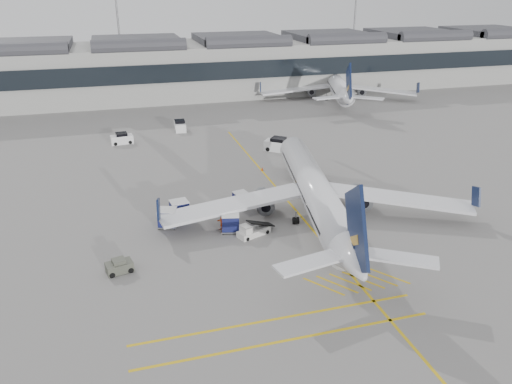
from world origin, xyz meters
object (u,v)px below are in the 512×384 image
object	(u,v)px
airliner_main	(315,192)
pushback_tug	(119,266)
ramp_agent_b	(221,220)
ramp_agent_a	(266,206)
baggage_cart_a	(240,198)
belt_loader	(253,231)

from	to	relation	value
airliner_main	pushback_tug	bearing A→B (deg)	-153.58
pushback_tug	ramp_agent_b	bearing A→B (deg)	16.03
ramp_agent_a	airliner_main	bearing A→B (deg)	-55.46
pushback_tug	airliner_main	bearing A→B (deg)	3.04
baggage_cart_a	airliner_main	bearing A→B (deg)	-47.25
airliner_main	belt_loader	bearing A→B (deg)	-151.37
ramp_agent_a	belt_loader	bearing A→B (deg)	-152.22
belt_loader	ramp_agent_a	size ratio (longest dim) A/B	2.41
pushback_tug	ramp_agent_a	bearing A→B (deg)	14.05
baggage_cart_a	belt_loader	bearing A→B (deg)	-107.51
airliner_main	ramp_agent_a	world-z (taller)	airliner_main
baggage_cart_a	ramp_agent_a	distance (m)	3.41
ramp_agent_b	ramp_agent_a	bearing A→B (deg)	172.94
ramp_agent_a	ramp_agent_b	bearing A→B (deg)	171.86
ramp_agent_b	pushback_tug	xyz separation A→B (m)	(-10.24, -5.61, -0.42)
baggage_cart_a	ramp_agent_a	size ratio (longest dim) A/B	1.06
baggage_cart_a	pushback_tug	distance (m)	17.14
airliner_main	belt_loader	xyz separation A→B (m)	(-7.53, -2.44, -2.34)
belt_loader	pushback_tug	size ratio (longest dim) A/B	1.69
airliner_main	belt_loader	size ratio (longest dim) A/B	8.58
baggage_cart_a	ramp_agent_b	world-z (taller)	ramp_agent_b
airliner_main	ramp_agent_a	size ratio (longest dim) A/B	20.70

